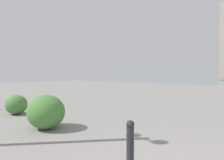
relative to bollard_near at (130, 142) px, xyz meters
name	(u,v)px	position (x,y,z in m)	size (l,w,h in m)	color
bollard_near	(130,142)	(0.00, 0.00, 0.00)	(0.13, 0.13, 0.74)	#232328
shrub_low	(16,105)	(5.47, -0.34, -0.03)	(0.84, 0.75, 0.71)	#477F38
shrub_round	(46,112)	(2.93, -0.15, 0.07)	(1.07, 0.96, 0.91)	#477F38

